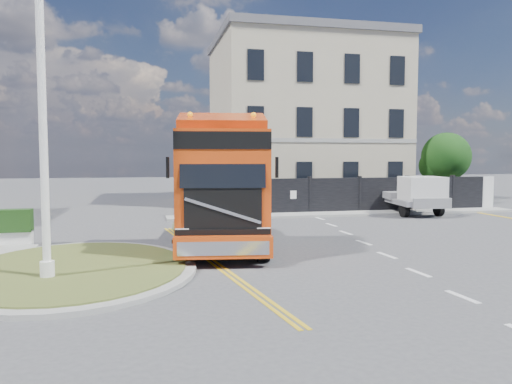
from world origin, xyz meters
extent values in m
plane|color=#424244|center=(0.00, 0.00, 0.00)|extent=(120.00, 120.00, 0.00)
cylinder|color=gray|center=(-7.00, -3.00, 0.06)|extent=(6.80, 6.80, 0.12)
cylinder|color=#3F5120|center=(-7.00, -3.00, 0.14)|extent=(6.20, 6.20, 0.05)
cube|color=black|center=(6.00, 9.00, 1.00)|extent=(18.00, 0.25, 2.00)
cube|color=silver|center=(14.50, 9.00, 1.00)|extent=(2.60, 0.12, 2.00)
cube|color=#B2A88E|center=(6.00, 16.50, 5.50)|extent=(12.00, 10.00, 11.00)
cube|color=#535359|center=(6.00, 16.50, 11.25)|extent=(12.30, 10.30, 0.50)
cube|color=#B2A88E|center=(3.00, 16.50, 12.00)|extent=(0.80, 0.80, 1.60)
cube|color=#B2A88E|center=(9.00, 16.50, 12.00)|extent=(0.80, 0.80, 1.60)
cylinder|color=#382619|center=(14.50, 12.00, 1.20)|extent=(0.24, 0.24, 2.40)
sphere|color=#13350F|center=(14.50, 12.00, 3.20)|extent=(3.20, 3.20, 3.20)
sphere|color=#13350F|center=(14.00, 12.40, 2.60)|extent=(2.20, 2.20, 2.20)
cube|color=gray|center=(6.00, 8.10, 0.06)|extent=(20.00, 1.60, 0.12)
cube|color=black|center=(-2.31, 0.25, 0.85)|extent=(3.77, 7.50, 0.51)
cube|color=#C63D0D|center=(-2.59, -1.73, 2.45)|extent=(3.24, 3.33, 3.19)
cube|color=#C63D0D|center=(-2.42, -0.54, 3.76)|extent=(2.96, 1.42, 1.59)
cube|color=black|center=(-2.80, -3.17, 2.90)|extent=(2.49, 0.42, 1.20)
cube|color=#C63D0D|center=(-2.85, -3.53, 0.63)|extent=(2.88, 0.80, 0.63)
cylinder|color=black|center=(-3.94, -2.46, 0.59)|extent=(0.53, 1.22, 1.18)
cylinder|color=gray|center=(-3.94, -2.46, 0.59)|extent=(0.49, 0.70, 0.65)
cylinder|color=black|center=(-1.50, -2.80, 0.59)|extent=(0.53, 1.22, 1.18)
cylinder|color=gray|center=(-1.50, -2.80, 0.59)|extent=(0.49, 0.70, 0.65)
cylinder|color=black|center=(-3.37, 1.55, 0.59)|extent=(0.53, 1.22, 1.18)
cylinder|color=gray|center=(-3.37, 1.55, 0.59)|extent=(0.49, 0.70, 0.65)
cylinder|color=black|center=(-0.93, 1.20, 0.59)|extent=(0.53, 1.22, 1.18)
cylinder|color=gray|center=(-0.93, 1.20, 0.59)|extent=(0.49, 0.70, 0.65)
cylinder|color=black|center=(-3.18, 2.90, 0.59)|extent=(0.53, 1.22, 1.18)
cylinder|color=gray|center=(-3.18, 2.90, 0.59)|extent=(0.49, 0.70, 0.65)
cylinder|color=black|center=(-0.74, 2.55, 0.59)|extent=(0.53, 1.22, 1.18)
cylinder|color=gray|center=(-0.74, 2.55, 0.59)|extent=(0.49, 0.70, 0.65)
cube|color=slate|center=(9.42, 8.00, 0.75)|extent=(2.71, 5.37, 0.27)
cube|color=silver|center=(9.42, 6.39, 1.45)|extent=(2.28, 2.18, 1.39)
cylinder|color=black|center=(8.40, 6.39, 0.38)|extent=(0.27, 0.75, 0.75)
cylinder|color=black|center=(10.44, 6.39, 0.38)|extent=(0.27, 0.75, 0.75)
cylinder|color=black|center=(8.40, 9.61, 0.38)|extent=(0.27, 0.75, 0.75)
cylinder|color=black|center=(10.44, 9.61, 0.38)|extent=(0.27, 0.75, 0.75)
cylinder|color=white|center=(-7.50, -4.13, 4.49)|extent=(0.20, 0.20, 8.98)
camera|label=1|loc=(-5.01, -17.58, 3.25)|focal=35.00mm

